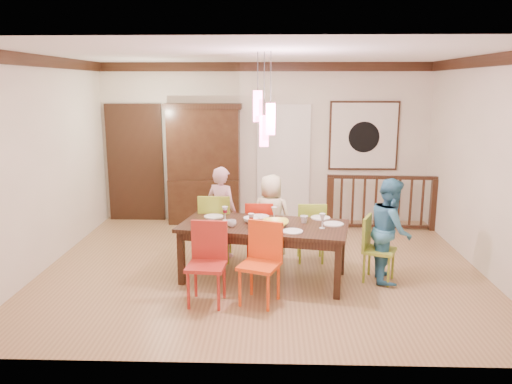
{
  "coord_description": "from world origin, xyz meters",
  "views": [
    {
      "loc": [
        0.14,
        -6.65,
        2.51
      ],
      "look_at": [
        -0.08,
        -0.02,
        1.08
      ],
      "focal_mm": 35.0,
      "sensor_mm": 36.0,
      "label": 1
    }
  ],
  "objects_px": {
    "chair_end_right": "(380,245)",
    "person_far_left": "(222,212)",
    "china_hutch": "(204,164)",
    "person_far_mid": "(271,216)",
    "chair_far_left": "(216,222)",
    "person_end_right": "(390,230)",
    "balustrade": "(382,201)",
    "dining_table": "(264,230)"
  },
  "relations": [
    {
      "from": "balustrade",
      "to": "chair_end_right",
      "type": "bearing_deg",
      "value": -99.36
    },
    {
      "from": "person_far_left",
      "to": "balustrade",
      "type": "bearing_deg",
      "value": -121.31
    },
    {
      "from": "china_hutch",
      "to": "person_far_mid",
      "type": "xyz_separation_m",
      "value": [
        1.23,
        -1.9,
        -0.47
      ]
    },
    {
      "from": "chair_end_right",
      "to": "person_end_right",
      "type": "relative_size",
      "value": 0.63
    },
    {
      "from": "chair_end_right",
      "to": "balustrade",
      "type": "relative_size",
      "value": 0.44
    },
    {
      "from": "chair_end_right",
      "to": "person_far_mid",
      "type": "xyz_separation_m",
      "value": [
        -1.4,
        0.87,
        0.14
      ]
    },
    {
      "from": "chair_far_left",
      "to": "person_far_left",
      "type": "xyz_separation_m",
      "value": [
        0.07,
        0.18,
        0.11
      ]
    },
    {
      "from": "chair_far_left",
      "to": "balustrade",
      "type": "height_order",
      "value": "chair_far_left"
    },
    {
      "from": "balustrade",
      "to": "person_far_mid",
      "type": "height_order",
      "value": "person_far_mid"
    },
    {
      "from": "person_far_mid",
      "to": "person_end_right",
      "type": "xyz_separation_m",
      "value": [
        1.54,
        -0.81,
        0.05
      ]
    },
    {
      "from": "chair_far_left",
      "to": "person_far_left",
      "type": "height_order",
      "value": "person_far_left"
    },
    {
      "from": "chair_far_left",
      "to": "person_far_mid",
      "type": "height_order",
      "value": "person_far_mid"
    },
    {
      "from": "balustrade",
      "to": "person_far_left",
      "type": "distance_m",
      "value": 3.06
    },
    {
      "from": "balustrade",
      "to": "person_far_mid",
      "type": "xyz_separation_m",
      "value": [
        -1.94,
        -1.55,
        0.12
      ]
    },
    {
      "from": "chair_far_left",
      "to": "person_end_right",
      "type": "xyz_separation_m",
      "value": [
        2.34,
        -0.68,
        0.11
      ]
    },
    {
      "from": "person_far_left",
      "to": "person_far_mid",
      "type": "xyz_separation_m",
      "value": [
        0.73,
        -0.05,
        -0.05
      ]
    },
    {
      "from": "chair_far_left",
      "to": "chair_end_right",
      "type": "xyz_separation_m",
      "value": [
        2.2,
        -0.73,
        -0.08
      ]
    },
    {
      "from": "chair_far_left",
      "to": "person_end_right",
      "type": "height_order",
      "value": "person_end_right"
    },
    {
      "from": "person_far_mid",
      "to": "person_end_right",
      "type": "bearing_deg",
      "value": 169.55
    },
    {
      "from": "person_far_left",
      "to": "person_end_right",
      "type": "distance_m",
      "value": 2.43
    },
    {
      "from": "person_far_left",
      "to": "person_end_right",
      "type": "relative_size",
      "value": 1.0
    },
    {
      "from": "person_far_mid",
      "to": "person_end_right",
      "type": "height_order",
      "value": "person_end_right"
    },
    {
      "from": "dining_table",
      "to": "person_far_left",
      "type": "height_order",
      "value": "person_far_left"
    },
    {
      "from": "china_hutch",
      "to": "dining_table",
      "type": "bearing_deg",
      "value": -67.59
    },
    {
      "from": "chair_end_right",
      "to": "person_end_right",
      "type": "height_order",
      "value": "person_end_right"
    },
    {
      "from": "chair_end_right",
      "to": "china_hutch",
      "type": "height_order",
      "value": "china_hutch"
    },
    {
      "from": "dining_table",
      "to": "person_far_left",
      "type": "bearing_deg",
      "value": 135.98
    },
    {
      "from": "china_hutch",
      "to": "person_end_right",
      "type": "xyz_separation_m",
      "value": [
        2.77,
        -2.71,
        -0.42
      ]
    },
    {
      "from": "dining_table",
      "to": "chair_end_right",
      "type": "distance_m",
      "value": 1.51
    },
    {
      "from": "chair_end_right",
      "to": "person_far_left",
      "type": "height_order",
      "value": "person_far_left"
    },
    {
      "from": "person_far_left",
      "to": "person_far_mid",
      "type": "bearing_deg",
      "value": -154.57
    },
    {
      "from": "person_far_mid",
      "to": "person_far_left",
      "type": "bearing_deg",
      "value": 13.34
    },
    {
      "from": "dining_table",
      "to": "balustrade",
      "type": "distance_m",
      "value": 3.16
    },
    {
      "from": "person_end_right",
      "to": "chair_far_left",
      "type": "bearing_deg",
      "value": 79.23
    },
    {
      "from": "dining_table",
      "to": "china_hutch",
      "type": "relative_size",
      "value": 1.04
    },
    {
      "from": "person_end_right",
      "to": "person_far_mid",
      "type": "bearing_deg",
      "value": 67.7
    },
    {
      "from": "balustrade",
      "to": "person_end_right",
      "type": "distance_m",
      "value": 2.4
    },
    {
      "from": "dining_table",
      "to": "chair_end_right",
      "type": "relative_size",
      "value": 2.67
    },
    {
      "from": "person_far_left",
      "to": "person_far_mid",
      "type": "distance_m",
      "value": 0.73
    },
    {
      "from": "china_hutch",
      "to": "person_far_mid",
      "type": "relative_size",
      "value": 1.75
    },
    {
      "from": "chair_far_left",
      "to": "balustrade",
      "type": "xyz_separation_m",
      "value": [
        2.73,
        1.68,
        -0.07
      ]
    },
    {
      "from": "chair_end_right",
      "to": "person_far_left",
      "type": "bearing_deg",
      "value": 89.69
    }
  ]
}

